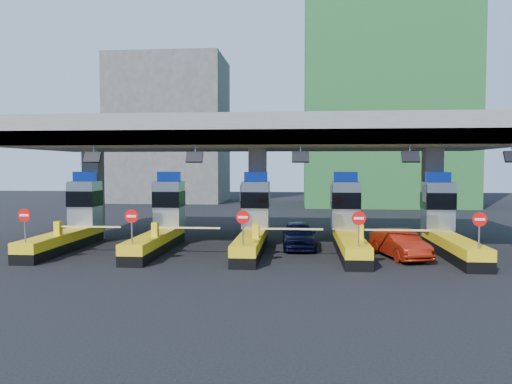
{
  "coord_description": "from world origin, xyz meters",
  "views": [
    {
      "loc": [
        2.48,
        -26.18,
        4.49
      ],
      "look_at": [
        0.17,
        0.0,
        3.11
      ],
      "focal_mm": 35.0,
      "sensor_mm": 36.0,
      "label": 1
    }
  ],
  "objects": [
    {
      "name": "toll_canopy",
      "position": [
        0.0,
        2.87,
        6.13
      ],
      "size": [
        28.0,
        12.09,
        7.0
      ],
      "color": "slate",
      "rests_on": "ground"
    },
    {
      "name": "toll_lane_center",
      "position": [
        0.0,
        0.28,
        1.4
      ],
      "size": [
        4.43,
        8.0,
        4.16
      ],
      "color": "black",
      "rests_on": "ground"
    },
    {
      "name": "red_car",
      "position": [
        7.34,
        -1.51,
        0.7
      ],
      "size": [
        2.47,
        4.45,
        1.39
      ],
      "primitive_type": "imported",
      "rotation": [
        0.0,
        0.0,
        0.25
      ],
      "color": "maroon",
      "rests_on": "ground"
    },
    {
      "name": "toll_lane_left",
      "position": [
        -5.0,
        0.28,
        1.4
      ],
      "size": [
        4.43,
        8.0,
        4.16
      ],
      "color": "black",
      "rests_on": "ground"
    },
    {
      "name": "toll_lane_right",
      "position": [
        5.0,
        0.28,
        1.4
      ],
      "size": [
        4.43,
        8.0,
        4.16
      ],
      "color": "black",
      "rests_on": "ground"
    },
    {
      "name": "van",
      "position": [
        2.42,
        0.88,
        0.74
      ],
      "size": [
        1.92,
        4.41,
        1.48
      ],
      "primitive_type": "imported",
      "rotation": [
        0.0,
        0.0,
        0.04
      ],
      "color": "black",
      "rests_on": "ground"
    },
    {
      "name": "toll_lane_far_left",
      "position": [
        -10.0,
        0.28,
        1.4
      ],
      "size": [
        4.43,
        8.0,
        4.16
      ],
      "color": "black",
      "rests_on": "ground"
    },
    {
      "name": "bg_building_concrete",
      "position": [
        -14.0,
        36.0,
        9.0
      ],
      "size": [
        14.0,
        10.0,
        18.0
      ],
      "primitive_type": "cube",
      "color": "#4C4C49",
      "rests_on": "ground"
    },
    {
      "name": "ground",
      "position": [
        0.0,
        0.0,
        0.0
      ],
      "size": [
        120.0,
        120.0,
        0.0
      ],
      "primitive_type": "plane",
      "color": "black",
      "rests_on": "ground"
    },
    {
      "name": "bg_building_scaffold",
      "position": [
        12.0,
        32.0,
        14.0
      ],
      "size": [
        18.0,
        12.0,
        28.0
      ],
      "primitive_type": "cube",
      "color": "#1E5926",
      "rests_on": "ground"
    },
    {
      "name": "toll_lane_far_right",
      "position": [
        10.0,
        0.28,
        1.4
      ],
      "size": [
        4.43,
        8.0,
        4.16
      ],
      "color": "black",
      "rests_on": "ground"
    }
  ]
}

